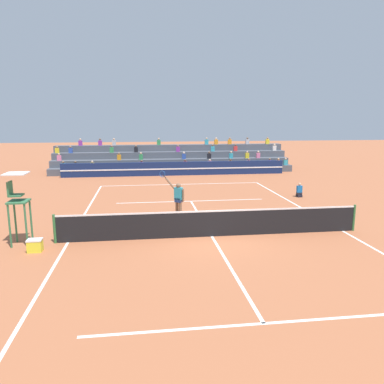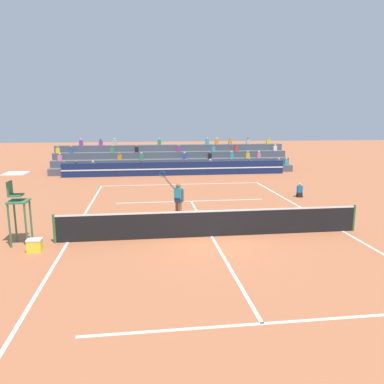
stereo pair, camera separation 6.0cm
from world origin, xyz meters
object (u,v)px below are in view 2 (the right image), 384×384
Objects in this scene: tennis_player at (178,199)px; equipment_cooler at (35,245)px; ball_kid_courtside at (300,191)px; tennis_ball at (151,222)px; umpire_chair at (17,199)px.

tennis_player is 4.58× the size of equipment_cooler.
tennis_ball is at bearing -152.89° from ball_kid_courtside.
ball_kid_courtside is 8.67m from tennis_player.
ball_kid_courtside is 9.93m from tennis_ball.
umpire_chair reaches higher than tennis_player.
ball_kid_courtside is (13.67, 6.74, -1.39)m from umpire_chair.
tennis_ball is at bearing 24.61° from umpire_chair.
tennis_player reaches higher than tennis_ball.
ball_kid_courtside reaches higher than equipment_cooler.
ball_kid_courtside is 1.69× the size of equipment_cooler.
equipment_cooler is at bearing -147.11° from tennis_player.
equipment_cooler is (-12.95, -7.59, -0.10)m from ball_kid_courtside.
equipment_cooler is (-4.12, -3.07, 0.19)m from tennis_ball.
equipment_cooler reaches higher than tennis_ball.
equipment_cooler is at bearing -143.31° from tennis_ball.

